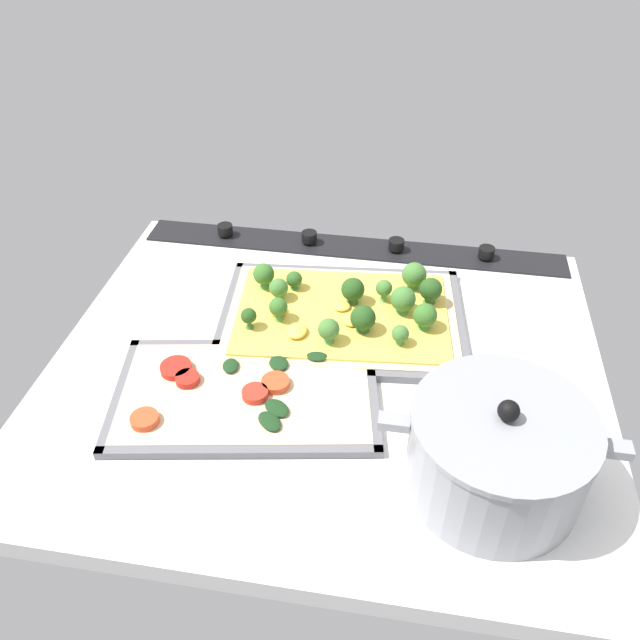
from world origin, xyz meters
TOP-DOWN VIEW (x-y plane):
  - ground_plane at (0.00, 0.00)cm, footprint 79.28×68.89cm
  - stove_control_panel at (-0.00, -30.94)cm, footprint 76.11×7.00cm
  - baking_tray_front at (-0.99, -9.75)cm, footprint 39.98×29.95cm
  - broccoli_pizza at (-1.83, -10.05)cm, footprint 37.37×27.33cm
  - baking_tray_back at (9.62, 8.69)cm, footprint 38.73×26.96cm
  - veggie_pizza_back at (10.04, 8.72)cm, footprint 35.96×24.19cm
  - cooking_pot at (-22.49, 17.83)cm, footprint 27.48×20.68cm

SIDE VIEW (x-z plane):
  - ground_plane at x=0.00cm, z-range -3.00..0.00cm
  - baking_tray_front at x=-0.99cm, z-range -0.29..1.01cm
  - baking_tray_back at x=9.62cm, z-range -0.27..1.03cm
  - stove_control_panel at x=0.00cm, z-range -0.75..1.85cm
  - veggie_pizza_back at x=10.04cm, z-range 0.13..2.03cm
  - broccoli_pizza at x=-1.83cm, z-range -0.78..5.07cm
  - cooking_pot at x=-22.49cm, z-range -1.15..12.77cm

